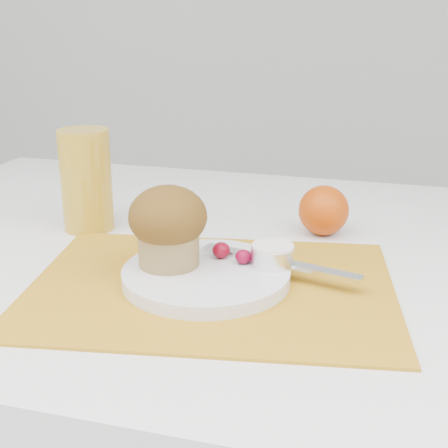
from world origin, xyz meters
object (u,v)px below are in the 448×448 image
(plate, at_px, (206,275))
(muffin, at_px, (168,224))
(juice_glass, at_px, (86,180))
(orange, at_px, (324,210))

(plate, bearing_deg, muffin, 176.71)
(juice_glass, height_order, muffin, juice_glass)
(orange, relative_size, muffin, 0.74)
(orange, bearing_deg, plate, -117.96)
(orange, relative_size, juice_glass, 0.49)
(plate, height_order, muffin, muffin)
(juice_glass, bearing_deg, plate, -32.23)
(plate, xyz_separation_m, orange, (0.11, 0.21, 0.02))
(orange, bearing_deg, juice_glass, -168.54)
(plate, xyz_separation_m, muffin, (-0.05, 0.00, 0.06))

